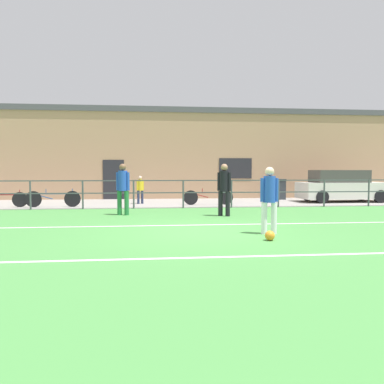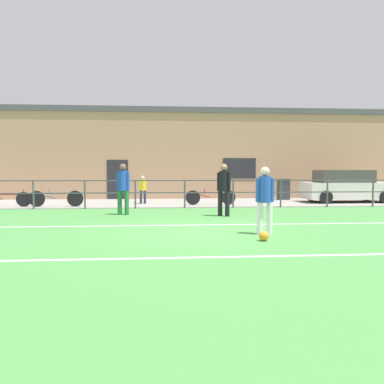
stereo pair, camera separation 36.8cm
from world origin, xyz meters
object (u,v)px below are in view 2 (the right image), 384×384
Objects in this scene: bicycle_parked_0 at (56,198)px; bicycle_parked_3 at (211,197)px; soccer_ball_match at (264,236)px; parked_car_red at (346,187)px; player_winger at (123,186)px; player_striker at (265,196)px; spectator_child at (143,188)px; bicycle_parked_1 at (3,199)px; player_goalkeeper at (224,186)px; trash_bin_0 at (283,189)px.

bicycle_parked_0 is 6.58m from bicycle_parked_3.
soccer_ball_match is 8.57m from bicycle_parked_3.
parked_car_red is (6.60, 9.51, 0.64)m from soccer_ball_match.
player_winger reaches higher than bicycle_parked_0.
player_striker is 7.76m from bicycle_parked_3.
spectator_child reaches higher than bicycle_parked_1.
player_goalkeeper is at bearing -172.32° from player_winger.
spectator_child is at bearing -77.67° from player_winger.
player_striker is at bearing -126.22° from parked_car_red.
parked_car_red is (9.69, 0.11, 0.01)m from spectator_child.
parked_car_red reaches higher than bicycle_parked_3.
bicycle_parked_1 is 1.02× the size of bicycle_parked_3.
bicycle_parked_0 is at bearing -163.90° from trash_bin_0.
bicycle_parked_0 is at bearing -47.32° from player_striker.
player_striker reaches higher than bicycle_parked_1.
parked_car_red is 1.89× the size of bicycle_parked_3.
parked_car_red is at bearing 158.95° from spectator_child.
player_goalkeeper is 1.09× the size of player_striker.
trash_bin_0 is at bearing -122.94° from player_winger.
bicycle_parked_0 is 11.18m from trash_bin_0.
player_winger is 4.90m from bicycle_parked_3.
bicycle_parked_3 is (-0.08, 8.57, 0.25)m from soccer_ball_match.
player_striker reaches higher than bicycle_parked_3.
parked_car_red reaches higher than bicycle_parked_1.
bicycle_parked_3 is at bearing -88.15° from player_striker.
player_striker is 5.76m from player_winger.
spectator_child is at bearing -165.45° from trash_bin_0.
spectator_child is at bearing -69.25° from player_striker.
player_winger is 0.79× the size of bicycle_parked_0.
parked_car_red is (10.15, 4.34, -0.25)m from player_winger.
player_striker is at bearing -110.24° from trash_bin_0.
player_winger reaches higher than bicycle_parked_3.
player_goalkeeper is 1.00× the size of player_winger.
bicycle_parked_1 is 2.11× the size of trash_bin_0.
trash_bin_0 is (7.64, 6.09, -0.44)m from player_winger.
soccer_ball_match is (0.15, -4.52, -0.89)m from player_goalkeeper.
player_winger is 11.04m from parked_car_red.
player_striker is at bearing -39.40° from bicycle_parked_1.
bicycle_parked_0 is 2.08× the size of trash_bin_0.
trash_bin_0 is at bearing 16.10° from bicycle_parked_0.
spectator_child is 1.18× the size of trash_bin_0.
bicycle_parked_0 is 1.01× the size of bicycle_parked_3.
spectator_child is 0.30× the size of parked_car_red.
bicycle_parked_0 is at bearing -174.20° from parked_car_red.
parked_car_red is at bearing 67.41° from player_goalkeeper.
bicycle_parked_1 is (-8.67, 3.75, -0.65)m from player_goalkeeper.
player_striker is 0.72× the size of bicycle_parked_0.
bicycle_parked_3 is (-0.32, 7.74, -0.56)m from player_striker.
player_goalkeeper is at bearing 99.43° from spectator_child.
parked_car_red is 1.85× the size of bicycle_parked_1.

